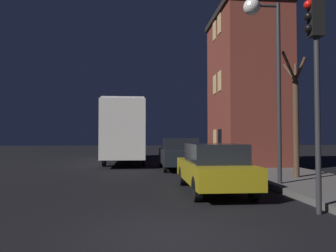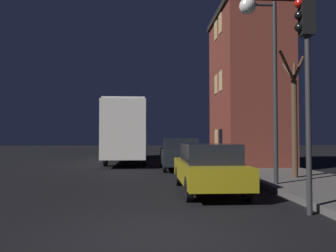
{
  "view_description": "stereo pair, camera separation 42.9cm",
  "coord_description": "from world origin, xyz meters",
  "px_view_note": "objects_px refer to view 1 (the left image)",
  "views": [
    {
      "loc": [
        -0.56,
        -5.69,
        1.69
      ],
      "look_at": [
        0.87,
        10.77,
        2.25
      ],
      "focal_mm": 35.0,
      "sensor_mm": 36.0,
      "label": 1
    },
    {
      "loc": [
        -0.13,
        -5.72,
        1.69
      ],
      "look_at": [
        0.87,
        10.77,
        2.25
      ],
      "focal_mm": 35.0,
      "sensor_mm": 36.0,
      "label": 2
    }
  ],
  "objects_px": {
    "traffic_light": "(315,59)",
    "car_mid_lane": "(179,153)",
    "bus": "(127,128)",
    "bare_tree": "(295,115)",
    "streetlamp": "(263,41)",
    "car_near_lane": "(213,167)"
  },
  "relations": [
    {
      "from": "bus",
      "to": "car_mid_lane",
      "type": "xyz_separation_m",
      "value": [
        2.97,
        -5.76,
        -1.44
      ]
    },
    {
      "from": "traffic_light",
      "to": "car_near_lane",
      "type": "relative_size",
      "value": 1.09
    },
    {
      "from": "streetlamp",
      "to": "car_near_lane",
      "type": "relative_size",
      "value": 1.37
    },
    {
      "from": "traffic_light",
      "to": "bare_tree",
      "type": "height_order",
      "value": "traffic_light"
    },
    {
      "from": "traffic_light",
      "to": "bare_tree",
      "type": "xyz_separation_m",
      "value": [
        2.03,
        5.08,
        -0.93
      ]
    },
    {
      "from": "streetlamp",
      "to": "bus",
      "type": "distance_m",
      "value": 13.55
    },
    {
      "from": "traffic_light",
      "to": "car_near_lane",
      "type": "bearing_deg",
      "value": 118.75
    },
    {
      "from": "traffic_light",
      "to": "car_mid_lane",
      "type": "xyz_separation_m",
      "value": [
        -1.85,
        10.06,
        -2.6
      ]
    },
    {
      "from": "bare_tree",
      "to": "car_near_lane",
      "type": "bearing_deg",
      "value": -150.51
    },
    {
      "from": "streetlamp",
      "to": "bus",
      "type": "xyz_separation_m",
      "value": [
        -4.96,
        12.35,
        -2.58
      ]
    },
    {
      "from": "car_near_lane",
      "to": "car_mid_lane",
      "type": "height_order",
      "value": "car_mid_lane"
    },
    {
      "from": "traffic_light",
      "to": "bus",
      "type": "bearing_deg",
      "value": 106.93
    },
    {
      "from": "bus",
      "to": "car_mid_lane",
      "type": "distance_m",
      "value": 6.63
    },
    {
      "from": "streetlamp",
      "to": "traffic_light",
      "type": "xyz_separation_m",
      "value": [
        -0.15,
        -3.48,
        -1.42
      ]
    },
    {
      "from": "bus",
      "to": "car_mid_lane",
      "type": "height_order",
      "value": "bus"
    },
    {
      "from": "car_near_lane",
      "to": "car_mid_lane",
      "type": "relative_size",
      "value": 1.01
    },
    {
      "from": "bus",
      "to": "bare_tree",
      "type": "bearing_deg",
      "value": -57.52
    },
    {
      "from": "bare_tree",
      "to": "car_near_lane",
      "type": "xyz_separation_m",
      "value": [
        -3.67,
        -2.08,
        -1.74
      ]
    },
    {
      "from": "traffic_light",
      "to": "car_near_lane",
      "type": "distance_m",
      "value": 4.34
    },
    {
      "from": "streetlamp",
      "to": "traffic_light",
      "type": "relative_size",
      "value": 1.26
    },
    {
      "from": "streetlamp",
      "to": "car_mid_lane",
      "type": "relative_size",
      "value": 1.39
    },
    {
      "from": "streetlamp",
      "to": "car_mid_lane",
      "type": "bearing_deg",
      "value": 106.88
    }
  ]
}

